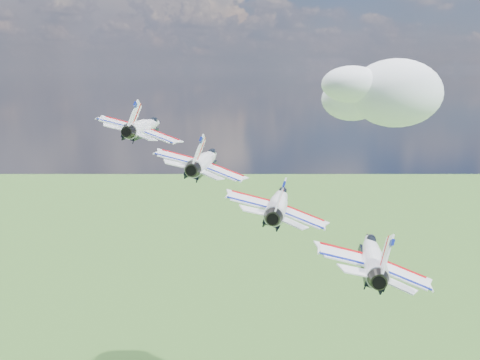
{
  "coord_description": "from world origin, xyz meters",
  "views": [
    {
      "loc": [
        14.44,
        -44.12,
        170.26
      ],
      "look_at": [
        16.01,
        22.32,
        158.1
      ],
      "focal_mm": 45.0,
      "sensor_mm": 36.0,
      "label": 1
    }
  ],
  "objects_px": {
    "jet_1": "(205,160)",
    "jet_2": "(279,202)",
    "jet_0": "(145,126)",
    "jet_3": "(372,255)"
  },
  "relations": [
    {
      "from": "jet_1",
      "to": "jet_2",
      "type": "bearing_deg",
      "value": -36.38
    },
    {
      "from": "jet_0",
      "to": "jet_3",
      "type": "bearing_deg",
      "value": -36.38
    },
    {
      "from": "jet_0",
      "to": "jet_3",
      "type": "distance_m",
      "value": 36.26
    },
    {
      "from": "jet_3",
      "to": "jet_1",
      "type": "bearing_deg",
      "value": 143.62
    },
    {
      "from": "jet_2",
      "to": "jet_0",
      "type": "bearing_deg",
      "value": 143.62
    },
    {
      "from": "jet_0",
      "to": "jet_3",
      "type": "relative_size",
      "value": 1.0
    },
    {
      "from": "jet_2",
      "to": "jet_3",
      "type": "relative_size",
      "value": 1.0
    },
    {
      "from": "jet_1",
      "to": "jet_0",
      "type": "bearing_deg",
      "value": 143.62
    },
    {
      "from": "jet_0",
      "to": "jet_1",
      "type": "xyz_separation_m",
      "value": [
        8.1,
        -8.35,
        -3.28
      ]
    },
    {
      "from": "jet_1",
      "to": "jet_3",
      "type": "distance_m",
      "value": 24.17
    }
  ]
}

